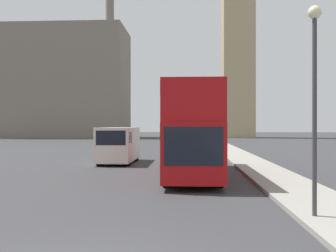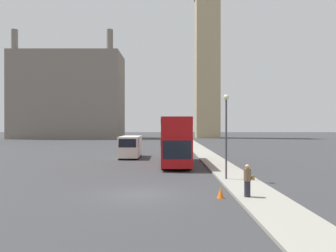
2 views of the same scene
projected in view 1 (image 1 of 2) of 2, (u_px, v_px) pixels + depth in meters
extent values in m
cube|color=tan|center=(238.00, 45.00, 82.53)|extent=(6.71, 6.71, 40.85)
cube|color=slate|center=(59.00, 84.00, 81.84)|extent=(29.50, 14.14, 23.64)
cylinder|color=slate|center=(110.00, 8.00, 75.15)|extent=(1.70, 1.70, 5.20)
cube|color=#A80F11|center=(192.00, 146.00, 19.31)|extent=(2.55, 10.41, 2.45)
cube|color=#A80F11|center=(192.00, 106.00, 19.31)|extent=(2.55, 10.20, 1.71)
cube|color=black|center=(192.00, 131.00, 19.31)|extent=(2.59, 9.99, 0.55)
cube|color=black|center=(192.00, 97.00, 19.31)|extent=(2.59, 9.79, 0.55)
cube|color=black|center=(194.00, 146.00, 14.10)|extent=(2.24, 0.03, 1.47)
cylinder|color=black|center=(171.00, 175.00, 15.72)|extent=(0.71, 1.02, 1.02)
cylinder|color=black|center=(215.00, 175.00, 15.62)|extent=(0.71, 1.02, 1.02)
cylinder|color=black|center=(177.00, 159.00, 23.00)|extent=(0.71, 1.02, 1.02)
cylinder|color=black|center=(207.00, 159.00, 22.90)|extent=(0.71, 1.02, 1.02)
cube|color=silver|center=(119.00, 144.00, 25.93)|extent=(2.19, 5.47, 2.27)
cube|color=black|center=(111.00, 138.00, 23.18)|extent=(1.86, 0.02, 0.91)
cube|color=black|center=(114.00, 137.00, 24.15)|extent=(2.22, 0.99, 0.73)
cylinder|color=black|center=(101.00, 160.00, 24.12)|extent=(0.55, 0.69, 0.69)
cylinder|color=black|center=(126.00, 160.00, 24.03)|extent=(0.55, 0.69, 0.69)
cylinder|color=black|center=(113.00, 156.00, 27.83)|extent=(0.55, 0.69, 0.69)
cylinder|color=black|center=(135.00, 156.00, 27.74)|extent=(0.55, 0.69, 0.69)
cylinder|color=#38383D|center=(315.00, 117.00, 10.05)|extent=(0.12, 0.12, 5.30)
sphere|color=beige|center=(315.00, 12.00, 10.05)|extent=(0.36, 0.36, 0.36)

